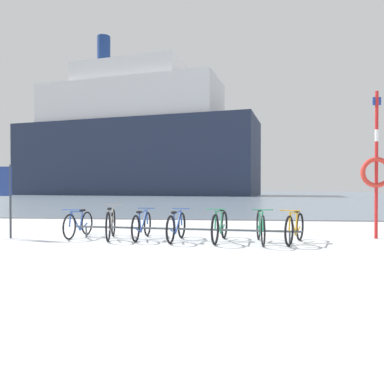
{
  "coord_description": "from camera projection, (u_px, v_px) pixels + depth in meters",
  "views": [
    {
      "loc": [
        2.48,
        -4.69,
        1.3
      ],
      "look_at": [
        1.3,
        6.9,
        1.15
      ],
      "focal_mm": 34.4,
      "sensor_mm": 36.0,
      "label": 1
    }
  ],
  "objects": [
    {
      "name": "rescue_post",
      "position": [
        376.0,
        169.0,
        9.29
      ],
      "size": [
        0.78,
        0.12,
        3.73
      ],
      "color": "red",
      "rests_on": "ground"
    },
    {
      "name": "bike_rack",
      "position": [
        182.0,
        229.0,
        8.99
      ],
      "size": [
        5.65,
        0.65,
        0.31
      ],
      "color": "#4C5156",
      "rests_on": "ground"
    },
    {
      "name": "bicycle_5",
      "position": [
        261.0,
        227.0,
        8.52
      ],
      "size": [
        0.46,
        1.76,
        0.82
      ],
      "color": "black",
      "rests_on": "ground"
    },
    {
      "name": "ferry_ship",
      "position": [
        134.0,
        141.0,
        64.2
      ],
      "size": [
        43.45,
        20.54,
        28.3
      ],
      "color": "#232D47",
      "rests_on": "ground"
    },
    {
      "name": "ground",
      "position": [
        214.0,
        196.0,
        58.55
      ],
      "size": [
        80.0,
        132.0,
        0.08
      ],
      "color": "silver"
    },
    {
      "name": "bicycle_0",
      "position": [
        79.0,
        224.0,
        9.56
      ],
      "size": [
        0.46,
        1.6,
        0.75
      ],
      "color": "black",
      "rests_on": "ground"
    },
    {
      "name": "info_sign",
      "position": [
        1.0,
        189.0,
        9.35
      ],
      "size": [
        0.55,
        0.08,
        1.88
      ],
      "color": "#33383D",
      "rests_on": "ground"
    },
    {
      "name": "bicycle_3",
      "position": [
        176.0,
        226.0,
        8.92
      ],
      "size": [
        0.46,
        1.65,
        0.77
      ],
      "color": "black",
      "rests_on": "ground"
    },
    {
      "name": "bicycle_1",
      "position": [
        111.0,
        224.0,
        9.25
      ],
      "size": [
        0.51,
        1.73,
        0.85
      ],
      "color": "black",
      "rests_on": "ground"
    },
    {
      "name": "bicycle_6",
      "position": [
        295.0,
        228.0,
        8.51
      ],
      "size": [
        0.75,
        1.58,
        0.8
      ],
      "color": "black",
      "rests_on": "ground"
    },
    {
      "name": "bicycle_4",
      "position": [
        220.0,
        226.0,
        8.79
      ],
      "size": [
        0.49,
        1.77,
        0.82
      ],
      "color": "black",
      "rests_on": "ground"
    },
    {
      "name": "bicycle_2",
      "position": [
        142.0,
        225.0,
        9.25
      ],
      "size": [
        0.46,
        1.75,
        0.76
      ],
      "color": "black",
      "rests_on": "ground"
    }
  ]
}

